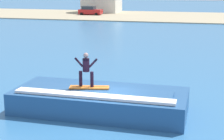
{
  "coord_description": "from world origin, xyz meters",
  "views": [
    {
      "loc": [
        4.41,
        -14.99,
        5.94
      ],
      "look_at": [
        -0.32,
        2.8,
        1.53
      ],
      "focal_mm": 57.25,
      "sensor_mm": 36.0,
      "label": 1
    }
  ],
  "objects_px": {
    "wave_crest": "(100,101)",
    "surfboard": "(89,87)",
    "surfer": "(86,68)",
    "car_near_shore": "(90,11)"
  },
  "relations": [
    {
      "from": "wave_crest",
      "to": "surfer",
      "type": "bearing_deg",
      "value": -170.83
    },
    {
      "from": "wave_crest",
      "to": "surfer",
      "type": "height_order",
      "value": "surfer"
    },
    {
      "from": "surfer",
      "to": "car_near_shore",
      "type": "relative_size",
      "value": 0.36
    },
    {
      "from": "surfboard",
      "to": "surfer",
      "type": "distance_m",
      "value": 0.94
    },
    {
      "from": "surfer",
      "to": "wave_crest",
      "type": "bearing_deg",
      "value": 9.17
    },
    {
      "from": "wave_crest",
      "to": "surfboard",
      "type": "relative_size",
      "value": 4.22
    },
    {
      "from": "wave_crest",
      "to": "surfboard",
      "type": "xyz_separation_m",
      "value": [
        -0.47,
        -0.1,
        0.66
      ]
    },
    {
      "from": "wave_crest",
      "to": "car_near_shore",
      "type": "bearing_deg",
      "value": 108.78
    },
    {
      "from": "wave_crest",
      "to": "surfboard",
      "type": "distance_m",
      "value": 0.82
    },
    {
      "from": "surfboard",
      "to": "car_near_shore",
      "type": "relative_size",
      "value": 0.43
    }
  ]
}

